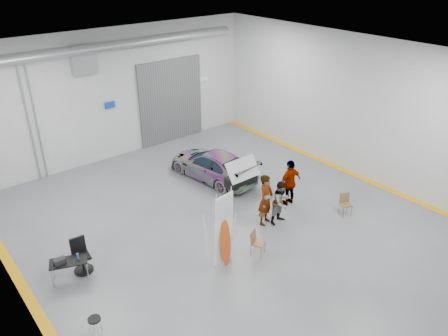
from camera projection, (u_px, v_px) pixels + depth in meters
ground at (229, 225)px, 15.90m from camera, size 16.00×16.00×0.00m
room_shell at (195, 101)px, 15.73m from camera, size 14.02×16.18×6.01m
sedan_car at (213, 165)px, 18.87m from camera, size 2.29×4.51×1.25m
person_a at (266, 200)px, 15.58m from camera, size 0.83×0.69×1.96m
person_b at (281, 202)px, 15.71m from camera, size 0.85×0.67×1.66m
person_c at (290, 182)px, 16.81m from camera, size 1.10×0.48×1.88m
surfboard_display at (224, 236)px, 13.43m from camera, size 0.76×0.26×2.69m
folding_chair_near at (258, 247)px, 14.28m from camera, size 0.54×0.57×0.86m
folding_chair_far at (345, 208)px, 16.43m from camera, size 0.52×0.56×0.82m
shop_stool at (96, 329)px, 11.13m from camera, size 0.35×0.35×0.69m
work_table at (66, 262)px, 12.96m from camera, size 1.22×0.91×0.89m
office_chair at (81, 257)px, 13.46m from camera, size 0.60×0.60×1.12m
trunk_lid at (242, 167)px, 17.26m from camera, size 1.46×0.89×0.04m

